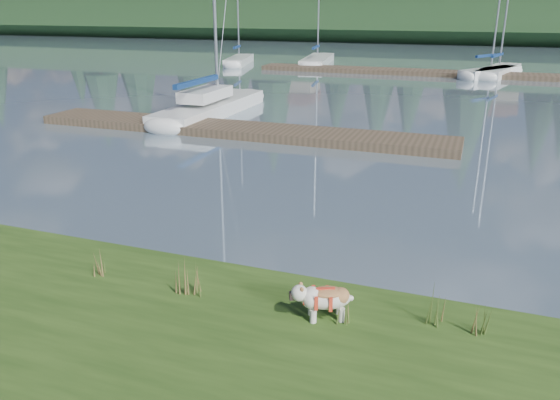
% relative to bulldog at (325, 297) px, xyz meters
% --- Properties ---
extents(ground, '(200.00, 200.00, 0.00)m').
position_rel_bulldog_xyz_m(ground, '(-2.65, 32.61, -0.67)').
color(ground, slate).
rests_on(ground, ground).
extents(ridge, '(200.00, 20.00, 5.00)m').
position_rel_bulldog_xyz_m(ridge, '(-2.65, 75.61, 1.83)').
color(ridge, '#1A3318').
rests_on(ridge, ground).
extents(bulldog, '(0.88, 0.60, 0.52)m').
position_rel_bulldog_xyz_m(bulldog, '(0.00, 0.00, 0.00)').
color(bulldog, silver).
rests_on(bulldog, bank).
extents(sailboat_main, '(1.79, 8.81, 12.67)m').
position_rel_bulldog_xyz_m(sailboat_main, '(-9.20, 15.26, -0.25)').
color(sailboat_main, silver).
rests_on(sailboat_main, ground).
extents(dock_near, '(16.00, 2.00, 0.30)m').
position_rel_bulldog_xyz_m(dock_near, '(-6.65, 11.61, -0.52)').
color(dock_near, '#4C3D2C').
rests_on(dock_near, ground).
extents(dock_far, '(26.00, 2.20, 0.30)m').
position_rel_bulldog_xyz_m(dock_far, '(-0.65, 32.61, -0.52)').
color(dock_far, '#4C3D2C').
rests_on(dock_far, ground).
extents(sailboat_bg_0, '(3.08, 7.23, 10.40)m').
position_rel_bulldog_xyz_m(sailboat_bg_0, '(-17.07, 35.41, -0.35)').
color(sailboat_bg_0, silver).
rests_on(sailboat_bg_0, ground).
extents(sailboat_bg_1, '(3.11, 9.23, 13.40)m').
position_rel_bulldog_xyz_m(sailboat_bg_1, '(-11.14, 37.88, -0.35)').
color(sailboat_bg_1, silver).
rests_on(sailboat_bg_1, ground).
extents(sailboat_bg_2, '(4.36, 6.11, 9.76)m').
position_rel_bulldog_xyz_m(sailboat_bg_2, '(2.41, 33.42, -0.34)').
color(sailboat_bg_2, silver).
rests_on(sailboat_bg_2, ground).
extents(sailboat_bg_3, '(3.24, 7.71, 11.17)m').
position_rel_bulldog_xyz_m(sailboat_bg_3, '(2.80, 34.58, -0.35)').
color(sailboat_bg_3, silver).
rests_on(sailboat_bg_3, ground).
extents(weed_0, '(0.17, 0.14, 0.68)m').
position_rel_bulldog_xyz_m(weed_0, '(-2.20, -0.13, -0.04)').
color(weed_0, '#475B23').
rests_on(weed_0, bank).
extents(weed_1, '(0.17, 0.14, 0.54)m').
position_rel_bulldog_xyz_m(weed_1, '(-1.97, -0.01, -0.10)').
color(weed_1, '#475B23').
rests_on(weed_1, bank).
extents(weed_2, '(0.17, 0.14, 0.67)m').
position_rel_bulldog_xyz_m(weed_2, '(1.46, 0.39, -0.04)').
color(weed_2, '#475B23').
rests_on(weed_2, bank).
extents(weed_3, '(0.17, 0.14, 0.47)m').
position_rel_bulldog_xyz_m(weed_3, '(-3.79, -0.01, -0.13)').
color(weed_3, '#475B23').
rests_on(weed_3, bank).
extents(weed_4, '(0.17, 0.14, 0.38)m').
position_rel_bulldog_xyz_m(weed_4, '(0.32, -0.06, -0.17)').
color(weed_4, '#475B23').
rests_on(weed_4, bank).
extents(weed_5, '(0.17, 0.14, 0.69)m').
position_rel_bulldog_xyz_m(weed_5, '(2.04, 0.35, -0.04)').
color(weed_5, '#475B23').
rests_on(weed_5, bank).
extents(mud_lip, '(60.00, 0.50, 0.14)m').
position_rel_bulldog_xyz_m(mud_lip, '(-2.65, 1.01, -0.60)').
color(mud_lip, '#33281C').
rests_on(mud_lip, ground).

